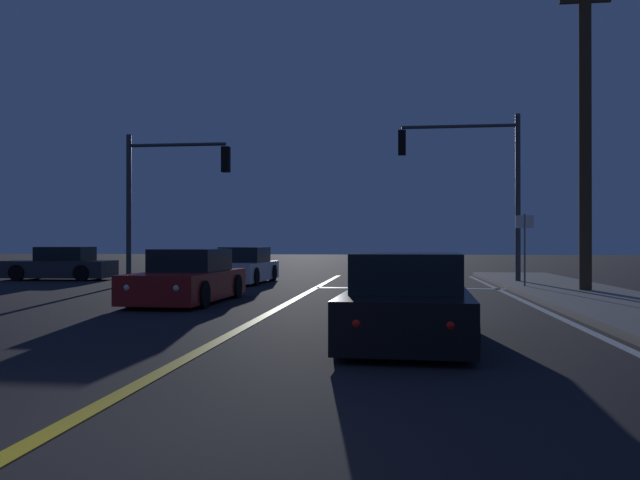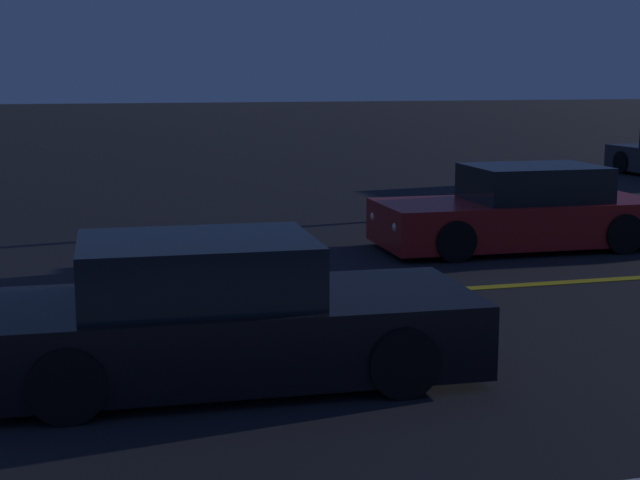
% 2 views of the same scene
% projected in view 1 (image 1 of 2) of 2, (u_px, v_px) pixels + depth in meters
% --- Properties ---
extents(lane_line_center, '(0.20, 32.09, 0.01)m').
position_uv_depth(lane_line_center, '(269.00, 313.00, 13.58)').
color(lane_line_center, gold).
rests_on(lane_line_center, ground).
extents(lane_line_edge_right, '(0.16, 32.09, 0.01)m').
position_uv_depth(lane_line_edge_right, '(559.00, 317.00, 12.87)').
color(lane_line_edge_right, white).
rests_on(lane_line_edge_right, ground).
extents(stop_bar, '(6.14, 0.50, 0.01)m').
position_uv_depth(stop_bar, '(409.00, 288.00, 21.09)').
color(stop_bar, white).
rests_on(stop_bar, ground).
extents(car_parked_curb_white, '(1.94, 4.65, 1.34)m').
position_uv_depth(car_parked_curb_white, '(243.00, 267.00, 24.13)').
color(car_parked_curb_white, silver).
rests_on(car_parked_curb_white, ground).
extents(car_far_approaching_red, '(1.99, 4.63, 1.34)m').
position_uv_depth(car_far_approaching_red, '(188.00, 279.00, 16.26)').
color(car_far_approaching_red, maroon).
rests_on(car_far_approaching_red, ground).
extents(car_lead_oncoming_black, '(2.04, 4.68, 1.34)m').
position_uv_depth(car_lead_oncoming_black, '(408.00, 302.00, 9.86)').
color(car_lead_oncoming_black, black).
rests_on(car_lead_oncoming_black, ground).
extents(car_mid_block_charcoal, '(4.36, 2.02, 1.34)m').
position_uv_depth(car_mid_block_charcoal, '(61.00, 265.00, 26.18)').
color(car_mid_block_charcoal, '#2D2D33').
rests_on(car_mid_block_charcoal, ground).
extents(traffic_signal_near_right, '(4.33, 0.28, 6.10)m').
position_uv_depth(traffic_signal_near_right, '(475.00, 171.00, 23.11)').
color(traffic_signal_near_right, '#38383D').
rests_on(traffic_signal_near_right, ground).
extents(traffic_signal_far_left, '(3.82, 0.28, 5.41)m').
position_uv_depth(traffic_signal_far_left, '(166.00, 184.00, 23.04)').
color(traffic_signal_far_left, '#38383D').
rests_on(traffic_signal_far_left, ground).
extents(utility_pole_right, '(1.69, 0.35, 9.86)m').
position_uv_depth(utility_pole_right, '(585.00, 118.00, 18.48)').
color(utility_pole_right, '#42301E').
rests_on(utility_pole_right, ground).
extents(street_sign_corner, '(0.56, 0.06, 2.41)m').
position_uv_depth(street_sign_corner, '(525.00, 239.00, 20.17)').
color(street_sign_corner, slate).
rests_on(street_sign_corner, ground).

